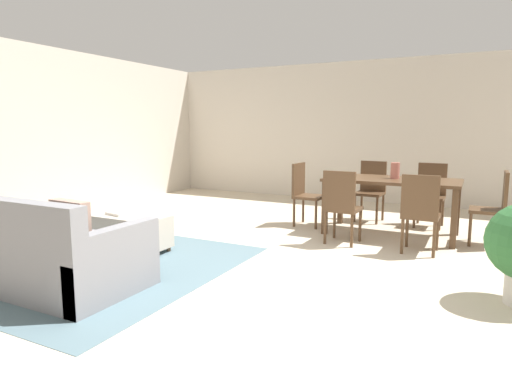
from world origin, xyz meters
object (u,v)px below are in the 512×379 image
dining_chair_head_east (495,204)px  book_on_ottoman (119,213)px  couch (30,252)px  dining_chair_far_right (431,191)px  dining_chair_far_left (371,187)px  ottoman_table (122,230)px  dining_table (392,186)px  dining_chair_near_left (341,203)px  vase_centerpiece (395,171)px  dining_chair_head_west (304,190)px  dining_chair_near_right (420,209)px

dining_chair_head_east → book_on_ottoman: (-3.93, -2.22, -0.08)m
couch → dining_chair_far_right: (3.06, 4.24, 0.23)m
dining_chair_far_left → ottoman_table: bearing=-126.5°
book_on_ottoman → dining_chair_far_right: bearing=44.4°
couch → dining_table: (2.64, 3.43, 0.37)m
ottoman_table → couch: bearing=-87.9°
dining_chair_head_east → couch: bearing=-138.5°
dining_chair_near_left → vase_centerpiece: (0.49, 0.83, 0.35)m
dining_chair_head_west → vase_centerpiece: vase_centerpiece is taller
dining_chair_far_left → dining_chair_near_left: bearing=-90.4°
dining_chair_near_right → book_on_ottoman: bearing=-155.6°
dining_chair_near_left → dining_chair_head_west: bearing=134.5°
couch → dining_chair_head_east: size_ratio=2.35×
dining_chair_near_left → dining_chair_head_east: same height
dining_chair_near_right → dining_chair_head_east: bearing=45.9°
dining_table → book_on_ottoman: size_ratio=6.61×
ottoman_table → dining_chair_near_right: (3.15, 1.41, 0.28)m
ottoman_table → dining_chair_head_west: (1.44, 2.23, 0.28)m
dining_table → vase_centerpiece: bearing=51.3°
dining_chair_near_right → vase_centerpiece: size_ratio=4.28×
dining_table → dining_chair_far_left: 0.93m
dining_table → dining_chair_head_east: bearing=-0.6°
ottoman_table → book_on_ottoman: (-0.01, -0.02, 0.20)m
dining_chair_near_left → dining_chair_far_right: 1.83m
dining_table → dining_chair_near_right: (0.46, -0.80, -0.15)m
dining_chair_head_east → vase_centerpiece: vase_centerpiece is taller
dining_chair_head_east → book_on_ottoman: dining_chair_head_east is taller
dining_table → book_on_ottoman: 3.51m
dining_chair_head_west → dining_chair_far_right: bearing=25.7°
dining_chair_far_left → vase_centerpiece: size_ratio=4.28×
dining_chair_far_right → dining_chair_head_west: size_ratio=1.00×
couch → dining_chair_head_east: (3.87, 3.42, 0.23)m
dining_chair_far_left → dining_chair_head_east: (1.67, -0.82, 0.00)m
couch → book_on_ottoman: size_ratio=8.33×
ottoman_table → dining_chair_head_east: dining_chair_head_east is taller
dining_table → dining_chair_far_right: 0.92m
dining_chair_near_right → vase_centerpiece: (-0.43, 0.84, 0.35)m
couch → dining_chair_far_left: size_ratio=2.35×
ottoman_table → dining_chair_head_west: size_ratio=1.27×
dining_chair_far_right → dining_chair_head_west: bearing=-154.3°
dining_chair_near_left → dining_chair_head_west: 1.13m
dining_chair_far_right → vase_centerpiece: 0.93m
ottoman_table → vase_centerpiece: size_ratio=5.44×
dining_table → dining_chair_far_right: (0.42, 0.81, -0.15)m
dining_chair_far_right → vase_centerpiece: size_ratio=4.28×
dining_chair_far_right → vase_centerpiece: (-0.39, -0.77, 0.35)m
couch → dining_chair_head_west: size_ratio=2.35×
ottoman_table → dining_chair_near_right: bearing=24.2°
couch → dining_chair_near_right: dining_chair_near_right is taller
ottoman_table → dining_chair_head_west: bearing=57.1°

